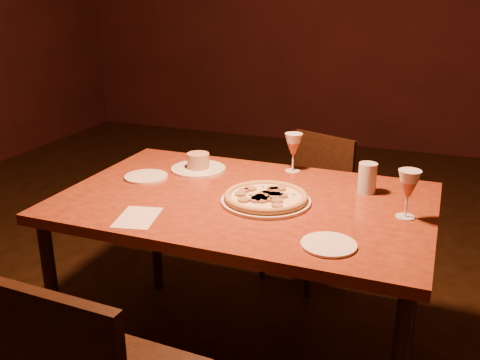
% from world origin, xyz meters
% --- Properties ---
extents(floor, '(7.00, 7.00, 0.00)m').
position_xyz_m(floor, '(0.00, 0.00, 0.00)').
color(floor, black).
rests_on(floor, ground).
extents(dining_table, '(1.43, 0.92, 0.76)m').
position_xyz_m(dining_table, '(0.17, -0.11, 0.70)').
color(dining_table, brown).
rests_on(dining_table, floor).
extents(chair_far, '(0.49, 0.49, 0.79)m').
position_xyz_m(chair_far, '(0.23, 0.75, 0.45)').
color(chair_far, black).
rests_on(chair_far, floor).
extents(pizza_plate, '(0.34, 0.34, 0.04)m').
position_xyz_m(pizza_plate, '(0.26, -0.13, 0.78)').
color(pizza_plate, white).
rests_on(pizza_plate, dining_table).
extents(ramekin_saucer, '(0.24, 0.24, 0.08)m').
position_xyz_m(ramekin_saucer, '(-0.15, 0.13, 0.79)').
color(ramekin_saucer, white).
rests_on(ramekin_saucer, dining_table).
extents(wine_glass_far, '(0.08, 0.08, 0.17)m').
position_xyz_m(wine_glass_far, '(0.26, 0.27, 0.85)').
color(wine_glass_far, '#AB6047').
rests_on(wine_glass_far, dining_table).
extents(wine_glass_right, '(0.08, 0.08, 0.18)m').
position_xyz_m(wine_glass_right, '(0.77, -0.08, 0.85)').
color(wine_glass_right, '#AB6047').
rests_on(wine_glass_right, dining_table).
extents(water_tumbler, '(0.07, 0.07, 0.12)m').
position_xyz_m(water_tumbler, '(0.60, 0.12, 0.83)').
color(water_tumbler, silver).
rests_on(water_tumbler, dining_table).
extents(side_plate_left, '(0.18, 0.18, 0.01)m').
position_xyz_m(side_plate_left, '(-0.31, -0.04, 0.77)').
color(side_plate_left, white).
rests_on(side_plate_left, dining_table).
extents(side_plate_near, '(0.18, 0.18, 0.01)m').
position_xyz_m(side_plate_near, '(0.57, -0.40, 0.77)').
color(side_plate_near, white).
rests_on(side_plate_near, dining_table).
extents(menu_card, '(0.17, 0.22, 0.00)m').
position_xyz_m(menu_card, '(-0.12, -0.43, 0.77)').
color(menu_card, silver).
rests_on(menu_card, dining_table).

